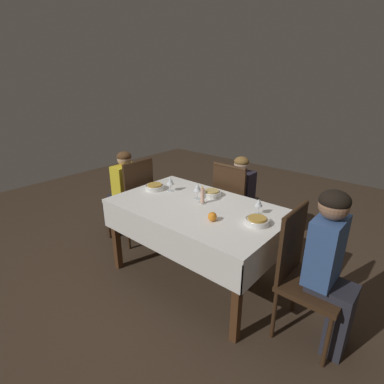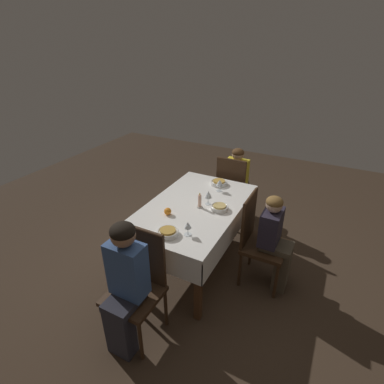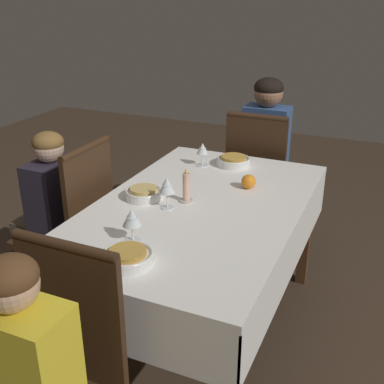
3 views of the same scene
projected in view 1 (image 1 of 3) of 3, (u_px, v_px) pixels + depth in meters
name	position (u px, v px, depth m)	size (l,w,h in m)	color
ground_plane	(196.00, 276.00, 2.97)	(8.00, 8.00, 0.00)	#3D2D21
dining_table	(197.00, 215.00, 2.73)	(1.56, 0.95, 0.76)	white
chair_west	(304.00, 271.00, 2.15)	(0.43, 0.43, 1.00)	#382314
chair_south	(234.00, 203.00, 3.31)	(0.43, 0.43, 1.00)	#382314
chair_east	(134.00, 198.00, 3.45)	(0.43, 0.43, 1.00)	#382314
person_adult_denim	(331.00, 264.00, 2.00)	(0.34, 0.30, 1.19)	#282833
person_child_dark	(242.00, 196.00, 3.43)	(0.30, 0.33, 1.04)	#4C4233
person_child_yellow	(124.00, 191.00, 3.53)	(0.33, 0.30, 1.07)	#282833
bowl_west	(257.00, 221.00, 2.35)	(0.20, 0.20, 0.06)	white
wine_glass_west	(259.00, 203.00, 2.49)	(0.07, 0.07, 0.14)	white
bowl_south	(212.00, 193.00, 2.91)	(0.18, 0.18, 0.06)	white
wine_glass_south	(197.00, 188.00, 2.80)	(0.08, 0.08, 0.16)	white
bowl_east	(155.00, 187.00, 3.07)	(0.20, 0.20, 0.06)	white
wine_glass_east	(170.00, 181.00, 3.00)	(0.08, 0.08, 0.15)	white
candle_centerpiece	(202.00, 197.00, 2.71)	(0.06, 0.06, 0.17)	beige
orange_fruit	(212.00, 217.00, 2.39)	(0.07, 0.07, 0.07)	orange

